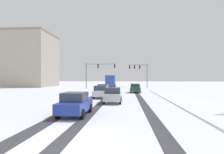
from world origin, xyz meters
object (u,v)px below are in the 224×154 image
at_px(traffic_signal_far_left, 97,70).
at_px(car_dark_green_lead, 135,88).
at_px(traffic_signal_far_right, 140,70).
at_px(car_white_third, 101,92).
at_px(car_silver_fourth, 113,95).
at_px(car_grey_second, 103,89).
at_px(office_building_far_left_block, 15,60).
at_px(car_blue_fifth, 75,104).
at_px(bus_oncoming, 111,80).

bearing_deg(traffic_signal_far_left, car_dark_green_lead, -54.47).
bearing_deg(traffic_signal_far_left, traffic_signal_far_right, 20.55).
bearing_deg(traffic_signal_far_right, traffic_signal_far_left, -159.45).
relative_size(car_white_third, car_silver_fourth, 1.00).
bearing_deg(car_grey_second, car_dark_green_lead, 35.19).
relative_size(traffic_signal_far_right, office_building_far_left_block, 0.28).
relative_size(traffic_signal_far_right, car_blue_fifth, 1.58).
bearing_deg(car_white_third, bus_oncoming, 92.36).
bearing_deg(car_silver_fourth, car_blue_fifth, -106.58).
distance_m(car_silver_fourth, car_blue_fifth, 7.49).
height_order(car_silver_fourth, bus_oncoming, bus_oncoming).
distance_m(traffic_signal_far_right, car_white_third, 27.70).
distance_m(car_dark_green_lead, car_white_third, 11.16).
height_order(traffic_signal_far_right, car_dark_green_lead, traffic_signal_far_right).
bearing_deg(office_building_far_left_block, car_white_third, -46.51).
relative_size(car_grey_second, bus_oncoming, 0.37).
distance_m(car_dark_green_lead, car_silver_fourth, 15.18).
distance_m(car_white_third, car_silver_fourth, 5.23).
height_order(car_dark_green_lead, car_grey_second, same).
bearing_deg(office_building_far_left_block, car_dark_green_lead, -32.39).
relative_size(car_silver_fourth, car_blue_fifth, 1.00).
xyz_separation_m(car_dark_green_lead, car_silver_fourth, (-2.96, -14.88, 0.00)).
relative_size(car_dark_green_lead, office_building_far_left_block, 0.18).
bearing_deg(car_white_third, office_building_far_left_block, 133.49).
distance_m(traffic_signal_far_left, car_silver_fourth, 28.28).
bearing_deg(car_silver_fourth, car_white_third, 111.74).
relative_size(car_dark_green_lead, bus_oncoming, 0.37).
bearing_deg(bus_oncoming, car_dark_green_lead, -74.16).
bearing_deg(traffic_signal_far_left, car_grey_second, -77.58).
bearing_deg(bus_oncoming, traffic_signal_far_left, -106.07).
xyz_separation_m(traffic_signal_far_right, bus_oncoming, (-8.10, 5.35, -2.76)).
relative_size(car_silver_fourth, office_building_far_left_block, 0.18).
bearing_deg(traffic_signal_far_right, car_grey_second, -109.59).
bearing_deg(car_dark_green_lead, traffic_signal_far_left, 125.53).
bearing_deg(car_blue_fifth, car_grey_second, 90.75).
height_order(car_white_third, car_blue_fifth, same).
xyz_separation_m(car_white_third, car_silver_fourth, (1.94, -4.85, 0.00)).
bearing_deg(car_white_third, car_silver_fourth, -68.26).
bearing_deg(traffic_signal_far_left, bus_oncoming, 73.93).
bearing_deg(car_white_third, car_grey_second, 94.04).
xyz_separation_m(car_grey_second, bus_oncoming, (-0.87, 25.65, 1.18)).
xyz_separation_m(traffic_signal_far_left, car_dark_green_lead, (8.92, -12.49, -3.89)).
height_order(traffic_signal_far_left, car_silver_fourth, traffic_signal_far_left).
distance_m(traffic_signal_far_right, car_dark_green_lead, 17.11).
relative_size(car_dark_green_lead, car_silver_fourth, 1.00).
bearing_deg(traffic_signal_far_right, car_dark_green_lead, -96.51).
height_order(bus_oncoming, office_building_far_left_block, office_building_far_left_block).
bearing_deg(car_blue_fifth, bus_oncoming, 91.45).
distance_m(car_grey_second, car_silver_fourth, 11.37).
xyz_separation_m(car_grey_second, car_silver_fourth, (2.38, -11.12, 0.00)).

